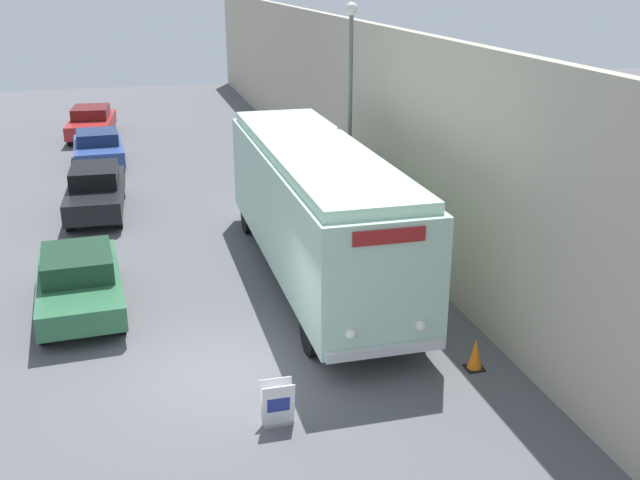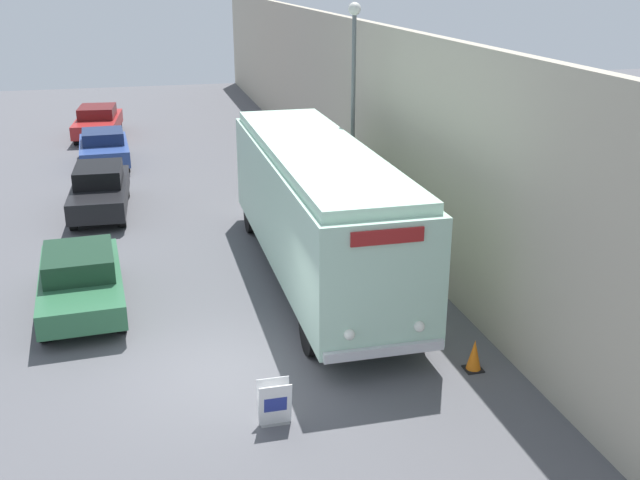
{
  "view_description": "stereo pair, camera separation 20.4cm",
  "coord_description": "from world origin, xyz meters",
  "px_view_note": "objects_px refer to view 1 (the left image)",
  "views": [
    {
      "loc": [
        -1.54,
        -13.15,
        7.62
      ],
      "look_at": [
        2.37,
        1.7,
        2.03
      ],
      "focal_mm": 42.0,
      "sensor_mm": 36.0,
      "label": 1
    },
    {
      "loc": [
        -1.35,
        -13.2,
        7.62
      ],
      "look_at": [
        2.37,
        1.7,
        2.03
      ],
      "focal_mm": 42.0,
      "sensor_mm": 36.0,
      "label": 2
    }
  ],
  "objects_px": {
    "streetlamp": "(350,89)",
    "parked_car_far": "(98,148)",
    "sign_board": "(278,404)",
    "vintage_bus": "(316,205)",
    "parked_car_mid": "(96,190)",
    "parked_car_distant": "(91,122)",
    "traffic_cone": "(475,354)",
    "parked_car_near": "(79,280)"
  },
  "relations": [
    {
      "from": "streetlamp",
      "to": "parked_car_far",
      "type": "relative_size",
      "value": 1.61
    },
    {
      "from": "sign_board",
      "to": "parked_car_far",
      "type": "xyz_separation_m",
      "value": [
        -3.29,
        19.99,
        0.32
      ]
    },
    {
      "from": "vintage_bus",
      "to": "parked_car_mid",
      "type": "bearing_deg",
      "value": 128.2
    },
    {
      "from": "parked_car_mid",
      "to": "vintage_bus",
      "type": "bearing_deg",
      "value": -49.61
    },
    {
      "from": "vintage_bus",
      "to": "parked_car_distant",
      "type": "bearing_deg",
      "value": 107.28
    },
    {
      "from": "sign_board",
      "to": "streetlamp",
      "type": "distance_m",
      "value": 11.24
    },
    {
      "from": "parked_car_distant",
      "to": "sign_board",
      "type": "bearing_deg",
      "value": -76.84
    },
    {
      "from": "vintage_bus",
      "to": "streetlamp",
      "type": "bearing_deg",
      "value": 60.27
    },
    {
      "from": "streetlamp",
      "to": "sign_board",
      "type": "bearing_deg",
      "value": -113.65
    },
    {
      "from": "sign_board",
      "to": "parked_car_far",
      "type": "height_order",
      "value": "parked_car_far"
    },
    {
      "from": "sign_board",
      "to": "parked_car_far",
      "type": "bearing_deg",
      "value": 99.36
    },
    {
      "from": "vintage_bus",
      "to": "parked_car_far",
      "type": "distance_m",
      "value": 14.81
    },
    {
      "from": "vintage_bus",
      "to": "parked_car_far",
      "type": "height_order",
      "value": "vintage_bus"
    },
    {
      "from": "traffic_cone",
      "to": "sign_board",
      "type": "bearing_deg",
      "value": -167.99
    },
    {
      "from": "parked_car_near",
      "to": "traffic_cone",
      "type": "height_order",
      "value": "parked_car_near"
    },
    {
      "from": "parked_car_distant",
      "to": "parked_car_near",
      "type": "bearing_deg",
      "value": -84.53
    },
    {
      "from": "parked_car_mid",
      "to": "parked_car_distant",
      "type": "xyz_separation_m",
      "value": [
        -0.41,
        12.25,
        -0.04
      ]
    },
    {
      "from": "vintage_bus",
      "to": "streetlamp",
      "type": "distance_m",
      "value": 4.48
    },
    {
      "from": "parked_car_far",
      "to": "traffic_cone",
      "type": "relative_size",
      "value": 6.29
    },
    {
      "from": "parked_car_near",
      "to": "parked_car_mid",
      "type": "height_order",
      "value": "parked_car_mid"
    },
    {
      "from": "vintage_bus",
      "to": "parked_car_near",
      "type": "xyz_separation_m",
      "value": [
        -5.87,
        -0.46,
        -1.25
      ]
    },
    {
      "from": "parked_car_far",
      "to": "vintage_bus",
      "type": "bearing_deg",
      "value": -69.95
    },
    {
      "from": "parked_car_mid",
      "to": "parked_car_far",
      "type": "height_order",
      "value": "parked_car_mid"
    },
    {
      "from": "parked_car_mid",
      "to": "traffic_cone",
      "type": "distance_m",
      "value": 14.66
    },
    {
      "from": "vintage_bus",
      "to": "parked_car_distant",
      "type": "distance_m",
      "value": 20.34
    },
    {
      "from": "sign_board",
      "to": "traffic_cone",
      "type": "relative_size",
      "value": 1.27
    },
    {
      "from": "sign_board",
      "to": "parked_car_near",
      "type": "distance_m",
      "value": 6.86
    },
    {
      "from": "streetlamp",
      "to": "parked_car_far",
      "type": "height_order",
      "value": "streetlamp"
    },
    {
      "from": "parked_car_mid",
      "to": "parked_car_distant",
      "type": "bearing_deg",
      "value": 94.11
    },
    {
      "from": "streetlamp",
      "to": "parked_car_far",
      "type": "bearing_deg",
      "value": 126.02
    },
    {
      "from": "sign_board",
      "to": "parked_car_distant",
      "type": "distance_m",
      "value": 25.99
    },
    {
      "from": "traffic_cone",
      "to": "parked_car_distant",
      "type": "bearing_deg",
      "value": 107.71
    },
    {
      "from": "sign_board",
      "to": "streetlamp",
      "type": "bearing_deg",
      "value": 66.35
    },
    {
      "from": "parked_car_near",
      "to": "traffic_cone",
      "type": "bearing_deg",
      "value": -35.84
    },
    {
      "from": "vintage_bus",
      "to": "traffic_cone",
      "type": "height_order",
      "value": "vintage_bus"
    },
    {
      "from": "parked_car_far",
      "to": "parked_car_distant",
      "type": "distance_m",
      "value": 5.76
    },
    {
      "from": "streetlamp",
      "to": "traffic_cone",
      "type": "relative_size",
      "value": 10.13
    },
    {
      "from": "parked_car_mid",
      "to": "parked_car_far",
      "type": "bearing_deg",
      "value": 92.3
    },
    {
      "from": "sign_board",
      "to": "parked_car_far",
      "type": "distance_m",
      "value": 20.26
    },
    {
      "from": "parked_car_distant",
      "to": "traffic_cone",
      "type": "distance_m",
      "value": 26.07
    },
    {
      "from": "parked_car_far",
      "to": "parked_car_distant",
      "type": "xyz_separation_m",
      "value": [
        -0.4,
        5.74,
        0.02
      ]
    },
    {
      "from": "sign_board",
      "to": "parked_car_distant",
      "type": "height_order",
      "value": "parked_car_distant"
    }
  ]
}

